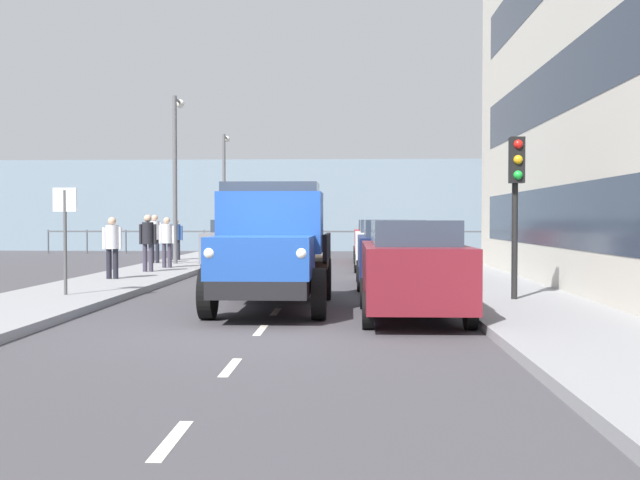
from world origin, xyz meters
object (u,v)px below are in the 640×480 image
object	(u,v)px
car_silver_oppositeside_1	(257,240)
traffic_light_near	(516,182)
car_white_kerbside_2	(383,244)
lamp_post_far	(225,181)
truck_vintage_blue	(271,249)
pedestrian_by_lamp	(148,238)
lamp_post_promenade	(176,163)
car_grey_oppositeside_0	(238,244)
car_red_kerbside_3	(377,240)
street_sign	(65,222)
pedestrian_couple_b	(112,243)
car_maroon_kerbside_near	(412,267)
car_navy_kerbside_1	(393,252)
pedestrian_strolling	(167,238)
pedestrian_couple_a	(155,234)
pedestrian_with_bag	(176,236)

from	to	relation	value
car_silver_oppositeside_1	traffic_light_near	bearing A→B (deg)	113.94
car_white_kerbside_2	lamp_post_far	xyz separation A→B (m)	(7.40, -11.92, 2.77)
truck_vintage_blue	pedestrian_by_lamp	distance (m)	9.50
truck_vintage_blue	lamp_post_promenade	world-z (taller)	lamp_post_promenade
car_grey_oppositeside_0	traffic_light_near	size ratio (longest dim) A/B	1.29
car_red_kerbside_3	lamp_post_far	distance (m)	10.29
car_white_kerbside_2	pedestrian_by_lamp	xyz separation A→B (m)	(7.22, 3.06, 0.27)
lamp_post_promenade	street_sign	distance (m)	11.52
traffic_light_near	lamp_post_promenade	size ratio (longest dim) A/B	0.53
car_silver_oppositeside_1	pedestrian_couple_b	distance (m)	11.55
car_red_kerbside_3	pedestrian_by_lamp	bearing A→B (deg)	49.29
car_grey_oppositeside_0	street_sign	distance (m)	10.50
car_maroon_kerbside_near	traffic_light_near	xyz separation A→B (m)	(-2.18, -1.79, 1.58)
car_navy_kerbside_1	car_grey_oppositeside_0	world-z (taller)	same
car_grey_oppositeside_0	pedestrian_strolling	bearing A→B (deg)	32.85
car_white_kerbside_2	lamp_post_far	distance (m)	14.30
pedestrian_couple_a	lamp_post_far	world-z (taller)	lamp_post_far
car_silver_oppositeside_1	pedestrian_couple_b	xyz separation A→B (m)	(2.46, 11.29, 0.22)
car_silver_oppositeside_1	car_maroon_kerbside_near	bearing A→B (deg)	105.52
pedestrian_strolling	traffic_light_near	bearing A→B (deg)	134.47
pedestrian_by_lamp	street_sign	xyz separation A→B (m)	(-0.14, 6.97, 0.52)
car_red_kerbside_3	pedestrian_couple_b	size ratio (longest dim) A/B	2.69
car_navy_kerbside_1	pedestrian_strolling	xyz separation A→B (m)	(7.11, -4.99, 0.22)
car_red_kerbside_3	lamp_post_promenade	xyz separation A→B (m)	(7.37, 4.03, 2.86)
pedestrian_by_lamp	pedestrian_with_bag	bearing A→B (deg)	-84.07
car_white_kerbside_2	pedestrian_couple_b	xyz separation A→B (m)	(7.43, 5.80, 0.22)
car_grey_oppositeside_0	lamp_post_promenade	distance (m)	3.88
pedestrian_strolling	traffic_light_near	size ratio (longest dim) A/B	0.52
traffic_light_near	car_grey_oppositeside_0	bearing A→B (deg)	-56.59
car_red_kerbside_3	car_grey_oppositeside_0	bearing A→B (deg)	45.75
truck_vintage_blue	lamp_post_promenade	size ratio (longest dim) A/B	0.94
pedestrian_by_lamp	pedestrian_couple_a	size ratio (longest dim) A/B	0.98
car_maroon_kerbside_near	car_navy_kerbside_1	xyz separation A→B (m)	(-0.00, -6.26, 0.00)
pedestrian_couple_a	traffic_light_near	distance (m)	15.95
truck_vintage_blue	lamp_post_promenade	bearing A→B (deg)	-69.34
car_silver_oppositeside_1	pedestrian_couple_a	bearing A→B (deg)	51.53
truck_vintage_blue	traffic_light_near	world-z (taller)	traffic_light_near
car_silver_oppositeside_1	traffic_light_near	world-z (taller)	traffic_light_near
lamp_post_far	car_white_kerbside_2	bearing A→B (deg)	121.82
car_navy_kerbside_1	pedestrian_with_bag	world-z (taller)	pedestrian_with_bag
truck_vintage_blue	car_navy_kerbside_1	size ratio (longest dim) A/B	1.26
car_navy_kerbside_1	car_maroon_kerbside_near	bearing A→B (deg)	90.00
car_red_kerbside_3	traffic_light_near	world-z (taller)	traffic_light_near
lamp_post_promenade	street_sign	bearing A→B (deg)	91.46
car_navy_kerbside_1	car_silver_oppositeside_1	world-z (taller)	same
pedestrian_by_lamp	lamp_post_promenade	xyz separation A→B (m)	(0.15, -4.36, 2.59)
car_grey_oppositeside_0	pedestrian_strolling	world-z (taller)	pedestrian_strolling
car_silver_oppositeside_1	street_sign	distance (m)	15.68
pedestrian_by_lamp	car_navy_kerbside_1	bearing A→B (deg)	156.88
traffic_light_near	lamp_post_promenade	xyz separation A→B (m)	(9.54, -11.91, 1.28)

